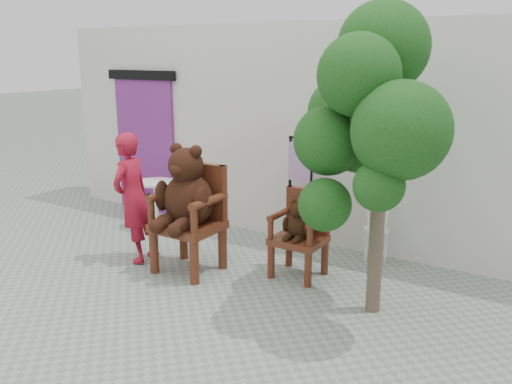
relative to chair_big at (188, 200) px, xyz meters
The scene contains 11 objects.
ground_plane 1.45m from the chair_big, 50.07° to the right, with size 60.00×60.00×0.00m, color gray.
back_wall 2.42m from the chair_big, 71.62° to the left, with size 9.00×1.00×3.00m, color silver.
doorway 2.84m from the chair_big, 143.13° to the left, with size 1.40×0.11×2.33m.
chair_big is the anchor object (origin of this frame).
chair_small 1.38m from the chair_big, 26.16° to the left, with size 0.59×0.54×1.03m.
person 0.81m from the chair_big, behind, with size 0.60×0.39×1.63m, color maroon.
cafe_table 1.94m from the chair_big, 144.57° to the left, with size 0.60×0.60×0.70m.
display_stand 1.67m from the chair_big, 63.30° to the left, with size 0.51×0.43×1.51m.
stool_bucket 2.36m from the chair_big, 38.66° to the left, with size 0.32×0.32×1.45m.
tree 2.46m from the chair_big, ahead, with size 1.69×1.63×3.09m.
potted_plant 2.81m from the chair_big, 147.43° to the left, with size 0.39×0.34×0.44m, color #0E350F.
Camera 1 is at (3.27, -3.95, 2.59)m, focal length 38.00 mm.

